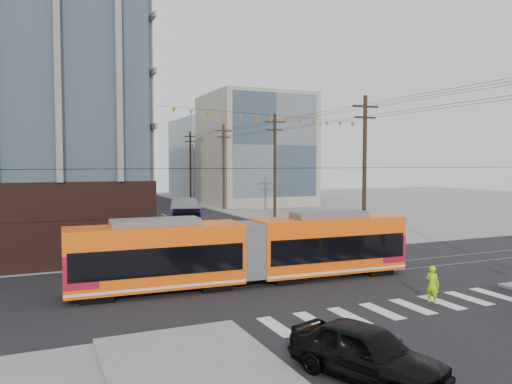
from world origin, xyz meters
TOP-DOWN VIEW (x-y plane):
  - ground at (0.00, 0.00)m, footprint 160.00×160.00m
  - bg_bldg_nw_near at (-17.00, 52.00)m, footprint 18.00×16.00m
  - bg_bldg_ne_near at (16.00, 48.00)m, footprint 14.00×14.00m
  - bg_bldg_nw_far at (-14.00, 72.00)m, footprint 16.00×18.00m
  - bg_bldg_ne_far at (18.00, 68.00)m, footprint 16.00×16.00m
  - utility_pole_far at (8.50, 56.00)m, footprint 0.30×0.30m
  - streetcar at (-3.98, 3.49)m, footprint 17.46×3.14m
  - city_bus at (-2.58, 19.96)m, footprint 4.90×10.80m
  - black_sedan at (-5.30, -8.06)m, footprint 3.35×5.02m
  - parked_car_silver at (-5.67, 15.61)m, footprint 2.38×5.05m
  - parked_car_white at (-5.51, 18.41)m, footprint 4.10×5.72m
  - parked_car_grey at (-5.45, 25.49)m, footprint 3.22×5.12m
  - pedestrian at (1.98, -2.90)m, footprint 0.56×0.69m
  - jersey_barrier at (8.30, 13.06)m, footprint 2.46×4.41m

SIDE VIEW (x-z plane):
  - ground at x=0.00m, z-range 0.00..0.00m
  - jersey_barrier at x=8.30m, z-range 0.00..0.87m
  - parked_car_grey at x=-5.45m, z-range 0.00..1.32m
  - parked_car_white at x=-5.51m, z-range 0.00..1.54m
  - black_sedan at x=-5.30m, z-range 0.00..1.59m
  - parked_car_silver at x=-5.67m, z-range 0.00..1.60m
  - pedestrian at x=1.98m, z-range 0.00..1.64m
  - city_bus at x=-2.58m, z-range 0.00..2.99m
  - streetcar at x=-3.98m, z-range 0.00..3.35m
  - utility_pole_far at x=8.50m, z-range 0.00..11.00m
  - bg_bldg_ne_far at x=18.00m, z-range 0.00..14.00m
  - bg_bldg_ne_near at x=16.00m, z-range 0.00..16.00m
  - bg_bldg_nw_near at x=-17.00m, z-range 0.00..18.00m
  - bg_bldg_nw_far at x=-14.00m, z-range 0.00..20.00m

